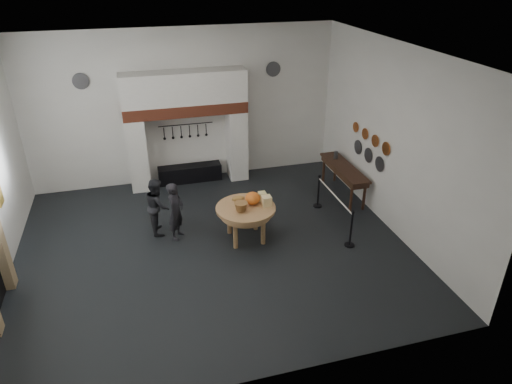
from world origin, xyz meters
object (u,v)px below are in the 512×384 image
object	(u,v)px
visitor_near	(176,211)
visitor_far	(158,206)
barrier_post_near	(351,230)
side_table	(344,168)
iron_range	(190,173)
work_table	(246,208)
barrier_post_far	(318,192)

from	to	relation	value
visitor_near	visitor_far	xyz separation A→B (m)	(-0.40, 0.40, -0.01)
barrier_post_near	side_table	bearing A→B (deg)	69.03
iron_range	side_table	xyz separation A→B (m)	(4.10, -2.12, 0.62)
work_table	visitor_far	world-z (taller)	visitor_far
side_table	barrier_post_near	bearing A→B (deg)	-110.97
visitor_far	barrier_post_near	size ratio (longest dim) A/B	1.60
work_table	barrier_post_near	size ratio (longest dim) A/B	1.59
iron_range	barrier_post_far	bearing A→B (deg)	-39.05
barrier_post_near	barrier_post_far	bearing A→B (deg)	90.00
visitor_far	barrier_post_far	xyz separation A→B (m)	(4.32, 0.11, -0.27)
iron_range	work_table	world-z (taller)	work_table
barrier_post_far	work_table	bearing A→B (deg)	-156.25
visitor_near	visitor_far	world-z (taller)	visitor_near
visitor_far	barrier_post_far	bearing A→B (deg)	-88.80
work_table	barrier_post_far	xyz separation A→B (m)	(2.31, 1.02, -0.39)
visitor_far	barrier_post_far	world-z (taller)	visitor_far
visitor_far	barrier_post_far	distance (m)	4.33
iron_range	visitor_far	xyz separation A→B (m)	(-1.16, -2.67, 0.47)
iron_range	visitor_near	world-z (taller)	visitor_near
visitor_near	side_table	bearing A→B (deg)	-48.26
barrier_post_near	barrier_post_far	xyz separation A→B (m)	(0.00, 2.00, 0.00)
side_table	barrier_post_far	world-z (taller)	same
visitor_far	side_table	bearing A→B (deg)	-84.20
side_table	barrier_post_near	size ratio (longest dim) A/B	2.44
iron_range	barrier_post_far	world-z (taller)	barrier_post_far
visitor_far	barrier_post_near	world-z (taller)	visitor_far
visitor_near	barrier_post_near	bearing A→B (deg)	-80.24
side_table	work_table	bearing A→B (deg)	-155.75
side_table	barrier_post_far	distance (m)	1.12
iron_range	visitor_far	bearing A→B (deg)	-113.37
work_table	visitor_near	bearing A→B (deg)	162.43
visitor_far	barrier_post_near	xyz separation A→B (m)	(4.32, -1.89, -0.27)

